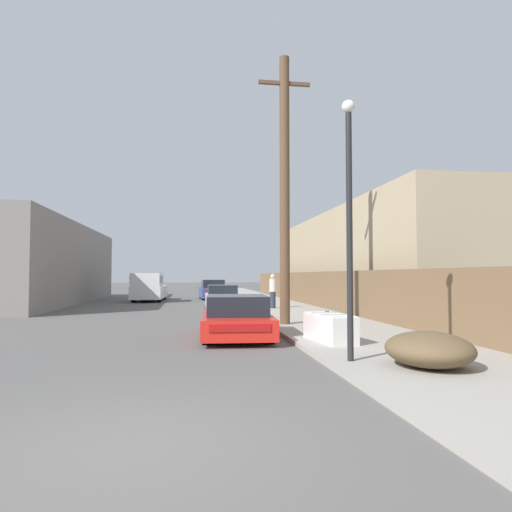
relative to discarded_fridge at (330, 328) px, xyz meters
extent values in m
plane|color=#595654|center=(-4.04, -6.18, -0.46)|extent=(220.00, 220.00, 0.00)
cube|color=#9E998E|center=(1.26, 17.32, -0.40)|extent=(4.20, 63.00, 0.12)
cube|color=silver|center=(0.00, 0.00, -0.01)|extent=(0.92, 1.86, 0.65)
cube|color=white|center=(0.00, 0.00, 0.33)|extent=(0.89, 1.79, 0.03)
cube|color=#333335|center=(0.11, 0.57, 0.35)|extent=(0.06, 0.20, 0.02)
cube|color=gray|center=(-0.04, 0.28, 0.35)|extent=(0.70, 0.17, 0.01)
cube|color=gray|center=(0.04, -0.27, 0.35)|extent=(0.70, 0.17, 0.01)
cube|color=red|center=(-2.13, 1.98, -0.05)|extent=(2.13, 4.35, 0.53)
cube|color=black|center=(-2.15, 1.60, 0.48)|extent=(1.74, 2.13, 0.53)
cube|color=#B21414|center=(-2.25, -0.15, 0.04)|extent=(1.48, 0.11, 0.19)
cylinder|color=black|center=(-2.88, 3.34, -0.14)|extent=(0.24, 0.64, 0.63)
cylinder|color=black|center=(-1.23, 3.25, -0.14)|extent=(0.24, 0.64, 0.63)
cylinder|color=black|center=(-3.03, 0.72, -0.14)|extent=(0.24, 0.64, 0.63)
cylinder|color=black|center=(-1.38, 0.62, -0.14)|extent=(0.24, 0.64, 0.63)
cube|color=silver|center=(-1.77, 13.27, -0.01)|extent=(1.79, 4.46, 0.62)
cube|color=black|center=(-1.77, 13.09, 0.55)|extent=(1.52, 2.51, 0.49)
cube|color=#B21414|center=(-1.81, 11.04, 0.10)|extent=(1.33, 0.06, 0.22)
cylinder|color=black|center=(-2.47, 14.65, -0.15)|extent=(0.21, 0.63, 0.63)
cylinder|color=black|center=(-1.01, 14.62, -0.15)|extent=(0.21, 0.63, 0.63)
cylinder|color=black|center=(-2.53, 11.91, -0.15)|extent=(0.21, 0.63, 0.63)
cylinder|color=black|center=(-1.06, 11.88, -0.15)|extent=(0.21, 0.63, 0.63)
cube|color=#2D478C|center=(-1.80, 22.98, 0.04)|extent=(1.95, 4.15, 0.73)
cube|color=black|center=(-1.79, 22.82, 0.69)|extent=(1.63, 2.34, 0.57)
cube|color=#B21414|center=(-1.72, 20.93, 0.17)|extent=(1.40, 0.08, 0.26)
cylinder|color=black|center=(-2.63, 24.22, -0.15)|extent=(0.22, 0.63, 0.62)
cylinder|color=black|center=(-1.07, 24.28, -0.15)|extent=(0.22, 0.63, 0.62)
cylinder|color=black|center=(-2.53, 21.69, -0.15)|extent=(0.22, 0.63, 0.62)
cylinder|color=black|center=(-0.98, 21.75, -0.15)|extent=(0.22, 0.63, 0.62)
cube|color=silver|center=(-6.21, 21.33, 0.16)|extent=(2.14, 5.54, 0.84)
cube|color=silver|center=(-6.25, 19.82, 1.01)|extent=(1.93, 2.52, 0.87)
cube|color=black|center=(-6.25, 19.82, 1.04)|extent=(1.97, 2.47, 0.48)
cylinder|color=black|center=(-5.43, 19.60, -0.06)|extent=(0.28, 0.81, 0.80)
cylinder|color=black|center=(-7.09, 19.66, -0.06)|extent=(0.28, 0.81, 0.80)
cylinder|color=black|center=(-5.33, 23.00, -0.06)|extent=(0.28, 0.81, 0.80)
cylinder|color=black|center=(-6.98, 23.05, -0.06)|extent=(0.28, 0.81, 0.80)
cylinder|color=brown|center=(-0.26, 4.14, 4.24)|extent=(0.34, 0.34, 9.17)
cube|color=brown|center=(-0.26, 4.14, 7.91)|extent=(1.80, 0.12, 0.12)
cylinder|color=#232326|center=(-0.39, -2.55, 2.06)|extent=(0.12, 0.12, 4.81)
sphere|color=white|center=(-0.39, -2.55, 4.60)|extent=(0.26, 0.26, 0.26)
ellipsoid|color=brown|center=(0.80, -3.31, -0.03)|extent=(1.50, 1.72, 0.63)
cube|color=brown|center=(3.21, 12.93, 0.57)|extent=(0.08, 38.15, 1.83)
cube|color=gray|center=(-13.61, 19.27, 2.00)|extent=(7.00, 20.08, 4.93)
cube|color=tan|center=(7.02, 14.97, 2.19)|extent=(6.00, 23.52, 5.31)
cylinder|color=#282D42|center=(0.67, 11.56, 0.07)|extent=(0.28, 0.28, 0.82)
cylinder|color=beige|center=(0.67, 11.56, 0.80)|extent=(0.34, 0.34, 0.65)
sphere|color=#DBB293|center=(0.67, 11.56, 1.24)|extent=(0.24, 0.24, 0.24)
camera|label=1|loc=(-3.43, -10.99, 1.29)|focal=32.00mm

